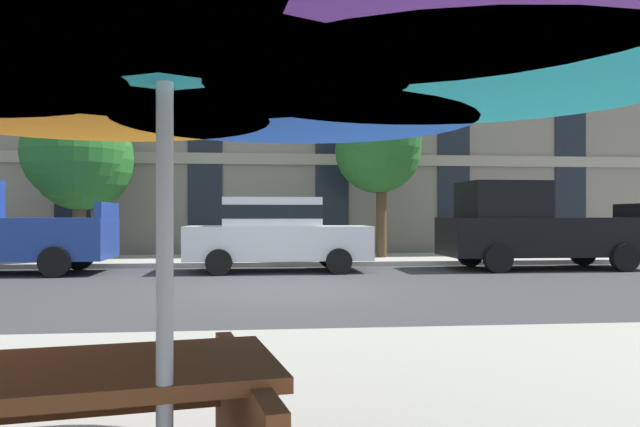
% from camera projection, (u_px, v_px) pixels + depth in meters
% --- Properties ---
extents(ground_plane, '(120.00, 120.00, 0.00)m').
position_uv_depth(ground_plane, '(280.00, 290.00, 11.16)').
color(ground_plane, '#38383A').
extents(sidewalk_far, '(56.00, 3.60, 0.12)m').
position_uv_depth(sidewalk_far, '(271.00, 260.00, 17.93)').
color(sidewalk_far, '#B2ADA3').
rests_on(sidewalk_far, ground).
extents(apartment_building, '(41.40, 12.08, 19.20)m').
position_uv_depth(apartment_building, '(266.00, 21.00, 26.10)').
color(apartment_building, gray).
rests_on(apartment_building, ground).
extents(sedan_white, '(4.40, 1.98, 1.78)m').
position_uv_depth(sedan_white, '(276.00, 232.00, 14.85)').
color(sedan_white, silver).
rests_on(sedan_white, ground).
extents(pickup_black, '(5.10, 2.12, 2.20)m').
position_uv_depth(pickup_black, '(535.00, 228.00, 15.54)').
color(pickup_black, black).
rests_on(pickup_black, ground).
extents(street_tree_left, '(2.96, 3.39, 4.56)m').
position_uv_depth(street_tree_left, '(81.00, 157.00, 17.40)').
color(street_tree_left, '#4C3823').
rests_on(street_tree_left, ground).
extents(street_tree_middle, '(2.56, 2.73, 4.80)m').
position_uv_depth(street_tree_middle, '(379.00, 146.00, 18.13)').
color(street_tree_middle, '#4C3823').
rests_on(street_tree_middle, ground).
extents(patio_umbrella, '(3.85, 3.57, 2.45)m').
position_uv_depth(patio_umbrella, '(165.00, 2.00, 2.14)').
color(patio_umbrella, silver).
rests_on(patio_umbrella, ground).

